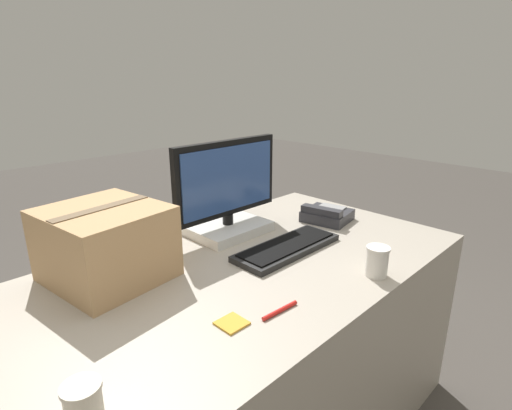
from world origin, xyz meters
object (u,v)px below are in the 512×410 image
(paper_cup_right, at_px, (377,261))
(sticky_note_pad, at_px, (232,323))
(paper_cup_left, at_px, (84,410))
(monitor, at_px, (228,197))
(desk_phone, at_px, (327,215))
(pen_marker, at_px, (280,310))
(keyboard, at_px, (287,247))
(cardboard_box, at_px, (106,244))

(paper_cup_right, xyz_separation_m, sticky_note_pad, (-0.51, 0.13, -0.05))
(paper_cup_left, relative_size, paper_cup_right, 1.09)
(monitor, bearing_deg, desk_phone, -26.83)
(paper_cup_right, bearing_deg, sticky_note_pad, 165.47)
(pen_marker, relative_size, sticky_note_pad, 1.78)
(desk_phone, distance_m, pen_marker, 0.78)
(keyboard, relative_size, desk_phone, 2.00)
(paper_cup_left, relative_size, cardboard_box, 0.28)
(keyboard, relative_size, paper_cup_right, 4.40)
(keyboard, xyz_separation_m, cardboard_box, (-0.57, 0.27, 0.10))
(pen_marker, bearing_deg, paper_cup_right, 171.83)
(paper_cup_left, relative_size, sticky_note_pad, 1.52)
(desk_phone, xyz_separation_m, cardboard_box, (-0.94, 0.19, 0.09))
(paper_cup_left, bearing_deg, paper_cup_right, -4.08)
(monitor, bearing_deg, keyboard, -82.94)
(pen_marker, bearing_deg, monitor, -114.44)
(paper_cup_right, distance_m, sticky_note_pad, 0.53)
(desk_phone, bearing_deg, paper_cup_right, -137.36)
(paper_cup_right, bearing_deg, keyboard, 99.42)
(desk_phone, relative_size, paper_cup_left, 2.02)
(keyboard, xyz_separation_m, paper_cup_right, (0.06, -0.34, 0.04))
(monitor, bearing_deg, sticky_note_pad, -130.60)
(desk_phone, height_order, paper_cup_right, paper_cup_right)
(keyboard, bearing_deg, paper_cup_left, -162.94)
(cardboard_box, bearing_deg, sticky_note_pad, -77.42)
(cardboard_box, bearing_deg, paper_cup_right, -44.48)
(monitor, height_order, keyboard, monitor)
(monitor, bearing_deg, paper_cup_left, -146.10)
(desk_phone, bearing_deg, monitor, 142.75)
(monitor, bearing_deg, pen_marker, -118.07)
(monitor, relative_size, desk_phone, 2.28)
(cardboard_box, height_order, pen_marker, cardboard_box)
(cardboard_box, bearing_deg, monitor, 1.86)
(sticky_note_pad, bearing_deg, keyboard, 23.75)
(desk_phone, distance_m, sticky_note_pad, 0.88)
(monitor, distance_m, sticky_note_pad, 0.67)
(monitor, distance_m, paper_cup_right, 0.64)
(desk_phone, bearing_deg, paper_cup_left, -174.50)
(keyboard, relative_size, paper_cup_left, 4.06)
(desk_phone, xyz_separation_m, paper_cup_left, (-1.24, -0.35, 0.03))
(paper_cup_left, xyz_separation_m, pen_marker, (0.54, 0.01, -0.05))
(monitor, height_order, sticky_note_pad, monitor)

